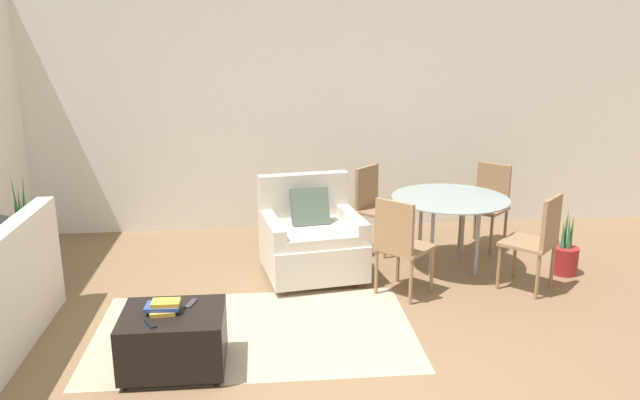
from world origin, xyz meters
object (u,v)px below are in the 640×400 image
at_px(dining_table, 450,205).
at_px(dining_chair_near_left, 400,241).
at_px(ottoman, 174,338).
at_px(potted_plant_small, 565,256).
at_px(tv_remote_secondary, 191,303).
at_px(potted_plant, 27,258).
at_px(dining_chair_far_right, 488,200).
at_px(dining_chair_far_left, 374,203).
at_px(book_stack, 164,307).
at_px(armchair, 311,240).
at_px(dining_chair_near_right, 538,237).
at_px(tv_remote_primary, 151,323).

height_order(dining_table, dining_chair_near_left, dining_chair_near_left).
height_order(ottoman, potted_plant_small, potted_plant_small).
bearing_deg(tv_remote_secondary, ottoman, -130.44).
bearing_deg(potted_plant, dining_chair_far_right, 7.44).
bearing_deg(potted_plant_small, dining_chair_far_left, 152.71).
bearing_deg(book_stack, dining_chair_far_right, 36.41).
relative_size(armchair, ottoman, 1.45).
distance_m(dining_table, dining_chair_far_left, 0.90).
distance_m(tv_remote_secondary, dining_chair_far_right, 3.70).
relative_size(potted_plant, dining_chair_far_left, 1.16).
relative_size(tv_remote_secondary, dining_chair_near_right, 0.17).
xyz_separation_m(dining_table, dining_chair_far_right, (0.63, 0.63, -0.13)).
xyz_separation_m(dining_table, dining_chair_near_right, (0.63, -0.63, -0.13)).
bearing_deg(potted_plant_small, dining_chair_far_right, 117.73).
xyz_separation_m(ottoman, tv_remote_secondary, (0.11, 0.13, 0.20)).
bearing_deg(tv_remote_secondary, dining_chair_near_right, 17.56).
xyz_separation_m(dining_chair_far_right, potted_plant_small, (0.47, -0.89, -0.34)).
bearing_deg(tv_remote_secondary, dining_table, 33.82).
relative_size(armchair, book_stack, 4.19).
bearing_deg(ottoman, dining_table, 34.74).
height_order(tv_remote_secondary, dining_chair_near_left, dining_chair_near_left).
relative_size(ottoman, book_stack, 2.88).
relative_size(armchair, dining_table, 0.89).
bearing_deg(armchair, book_stack, -125.30).
bearing_deg(dining_chair_near_right, tv_remote_secondary, -162.44).
bearing_deg(tv_remote_primary, dining_chair_near_right, 20.97).
relative_size(tv_remote_secondary, dining_chair_far_left, 0.17).
xyz_separation_m(ottoman, dining_chair_far_right, (3.09, 2.34, 0.28)).
bearing_deg(tv_remote_primary, potted_plant_small, 23.48).
height_order(book_stack, tv_remote_secondary, book_stack).
bearing_deg(dining_chair_far_right, tv_remote_primary, -142.21).
relative_size(dining_chair_near_left, dining_chair_far_left, 1.00).
bearing_deg(armchair, ottoman, -123.71).
xyz_separation_m(tv_remote_primary, potted_plant_small, (3.68, 1.60, -0.25)).
distance_m(dining_chair_near_left, dining_chair_far_left, 1.26).
relative_size(book_stack, dining_chair_far_left, 0.27).
xyz_separation_m(ottoman, potted_plant, (-1.57, 1.73, 0.01)).
bearing_deg(dining_table, ottoman, -145.26).
distance_m(armchair, tv_remote_primary, 2.17).
distance_m(dining_chair_near_right, dining_chair_far_left, 1.78).
relative_size(dining_table, potted_plant_small, 1.77).
height_order(tv_remote_primary, dining_chair_far_right, dining_chair_far_right).
height_order(book_stack, dining_table, dining_table).
bearing_deg(dining_chair_far_right, potted_plant_small, -62.27).
xyz_separation_m(book_stack, potted_plant_small, (3.62, 1.43, -0.29)).
xyz_separation_m(tv_remote_primary, tv_remote_secondary, (0.24, 0.29, 0.00)).
relative_size(armchair, tv_remote_secondary, 6.71).
height_order(tv_remote_primary, potted_plant, potted_plant).
xyz_separation_m(dining_table, potted_plant_small, (1.10, -0.26, -0.47)).
relative_size(armchair, dining_chair_near_left, 1.14).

